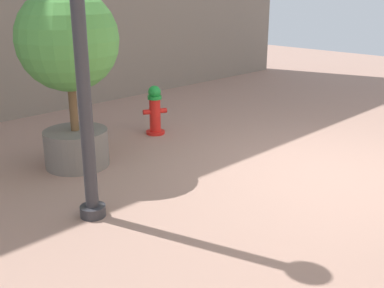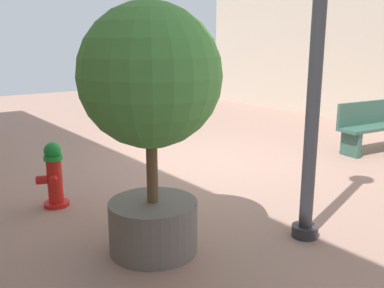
% 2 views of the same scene
% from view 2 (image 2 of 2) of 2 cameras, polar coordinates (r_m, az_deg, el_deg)
% --- Properties ---
extents(ground_plane, '(23.40, 23.40, 0.00)m').
position_cam_2_polar(ground_plane, '(7.51, 2.27, -2.28)').
color(ground_plane, '#9E7A6B').
extents(fire_hydrant, '(0.39, 0.41, 0.84)m').
position_cam_2_polar(fire_hydrant, '(5.66, -17.91, -3.88)').
color(fire_hydrant, red).
rests_on(fire_hydrant, ground_plane).
extents(bench_near, '(1.82, 0.67, 0.95)m').
position_cam_2_polar(bench_near, '(8.82, 23.20, 2.35)').
color(bench_near, '#33594C').
rests_on(bench_near, ground_plane).
extents(planter_tree, '(1.34, 1.34, 2.41)m').
position_cam_2_polar(planter_tree, '(4.01, -5.55, 5.98)').
color(planter_tree, slate).
rests_on(planter_tree, ground_plane).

